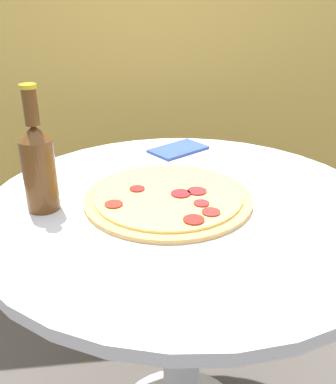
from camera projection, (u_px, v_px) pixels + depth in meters
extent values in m
cylinder|color=silver|center=(182.00, 332.00, 1.09)|extent=(0.10, 0.10, 0.70)
cylinder|color=silver|center=(184.00, 206.00, 0.94)|extent=(0.87, 0.87, 0.02)
cube|color=gold|center=(153.00, 119.00, 1.67)|extent=(1.75, 0.04, 1.41)
cylinder|color=tan|center=(168.00, 198.00, 0.93)|extent=(0.37, 0.37, 0.01)
cylinder|color=#EACC60|center=(168.00, 195.00, 0.93)|extent=(0.32, 0.32, 0.01)
cylinder|color=maroon|center=(192.00, 220.00, 0.82)|extent=(0.04, 0.04, 0.00)
cylinder|color=maroon|center=(201.00, 203.00, 0.88)|extent=(0.03, 0.03, 0.00)
cylinder|color=maroon|center=(137.00, 189.00, 0.95)|extent=(0.03, 0.03, 0.00)
cylinder|color=maroon|center=(197.00, 191.00, 0.93)|extent=(0.04, 0.04, 0.00)
cylinder|color=maroon|center=(211.00, 212.00, 0.85)|extent=(0.04, 0.04, 0.00)
cylinder|color=maroon|center=(181.00, 194.00, 0.92)|extent=(0.04, 0.04, 0.00)
cylinder|color=maroon|center=(114.00, 204.00, 0.88)|extent=(0.04, 0.04, 0.00)
cylinder|color=#563314|center=(40.00, 175.00, 0.87)|extent=(0.07, 0.07, 0.15)
cone|color=#563314|center=(34.00, 132.00, 0.83)|extent=(0.07, 0.07, 0.03)
cylinder|color=#563314|center=(31.00, 107.00, 0.81)|extent=(0.03, 0.03, 0.07)
cylinder|color=gold|center=(28.00, 86.00, 0.79)|extent=(0.03, 0.03, 0.01)
cube|color=#334C99|center=(178.00, 149.00, 1.22)|extent=(0.18, 0.17, 0.01)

